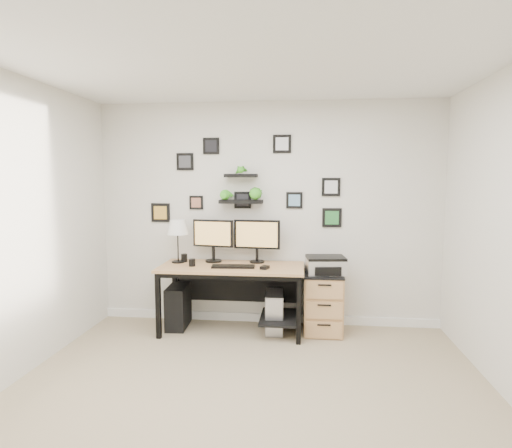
# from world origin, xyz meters

# --- Properties ---
(room) EXTENTS (4.00, 4.00, 4.00)m
(room) POSITION_xyz_m (0.00, 1.98, 0.05)
(room) COLOR tan
(room) RESTS_ON ground
(desk) EXTENTS (1.60, 0.70, 0.75)m
(desk) POSITION_xyz_m (-0.33, 1.67, 0.63)
(desk) COLOR tan
(desk) RESTS_ON ground
(monitor_left) EXTENTS (0.48, 0.22, 0.49)m
(monitor_left) POSITION_xyz_m (-0.62, 1.83, 1.04)
(monitor_left) COLOR black
(monitor_left) RESTS_ON desk
(monitor_right) EXTENTS (0.53, 0.19, 0.50)m
(monitor_right) POSITION_xyz_m (-0.11, 1.84, 1.04)
(monitor_right) COLOR black
(monitor_right) RESTS_ON desk
(keyboard) EXTENTS (0.48, 0.18, 0.02)m
(keyboard) POSITION_xyz_m (-0.34, 1.55, 0.76)
(keyboard) COLOR black
(keyboard) RESTS_ON desk
(mouse) EXTENTS (0.10, 0.13, 0.03)m
(mouse) POSITION_xyz_m (0.01, 1.51, 0.77)
(mouse) COLOR black
(mouse) RESTS_ON desk
(table_lamp) EXTENTS (0.24, 0.24, 0.50)m
(table_lamp) POSITION_xyz_m (-1.02, 1.76, 1.15)
(table_lamp) COLOR black
(table_lamp) RESTS_ON desk
(mug) EXTENTS (0.07, 0.07, 0.08)m
(mug) POSITION_xyz_m (-0.80, 1.56, 0.79)
(mug) COLOR black
(mug) RESTS_ON desk
(pen_cup) EXTENTS (0.07, 0.07, 0.09)m
(pen_cup) POSITION_xyz_m (-0.96, 1.80, 0.80)
(pen_cup) COLOR black
(pen_cup) RESTS_ON desk
(pc_tower_black) EXTENTS (0.24, 0.49, 0.48)m
(pc_tower_black) POSITION_xyz_m (-1.02, 1.72, 0.24)
(pc_tower_black) COLOR black
(pc_tower_black) RESTS_ON ground
(pc_tower_grey) EXTENTS (0.22, 0.45, 0.44)m
(pc_tower_grey) POSITION_xyz_m (0.11, 1.69, 0.22)
(pc_tower_grey) COLOR gray
(pc_tower_grey) RESTS_ON ground
(file_cabinet) EXTENTS (0.43, 0.53, 0.67)m
(file_cabinet) POSITION_xyz_m (0.65, 1.72, 0.34)
(file_cabinet) COLOR tan
(file_cabinet) RESTS_ON ground
(printer) EXTENTS (0.45, 0.38, 0.19)m
(printer) POSITION_xyz_m (0.67, 1.71, 0.77)
(printer) COLOR silver
(printer) RESTS_ON file_cabinet
(wall_decor) EXTENTS (2.26, 0.18, 1.06)m
(wall_decor) POSITION_xyz_m (-0.27, 1.93, 1.63)
(wall_decor) COLOR black
(wall_decor) RESTS_ON ground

